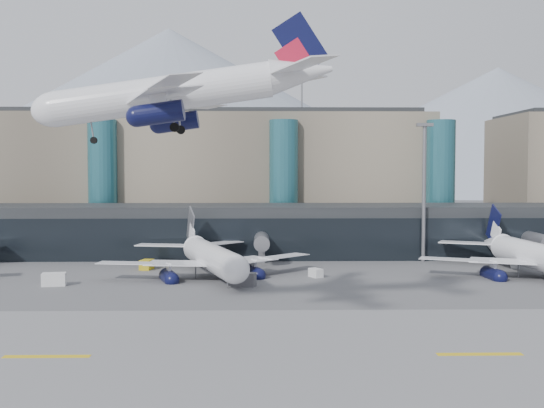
{
  "coord_description": "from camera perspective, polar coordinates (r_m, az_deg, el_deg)",
  "views": [
    {
      "loc": [
        -0.5,
        -77.03,
        17.3
      ],
      "look_at": [
        1.61,
        32.0,
        11.58
      ],
      "focal_mm": 45.0,
      "sensor_mm": 36.0,
      "label": 1
    }
  ],
  "objects": [
    {
      "name": "runway_markings",
      "position": [
        64.39,
        -0.64,
        -12.54
      ],
      "size": [
        128.0,
        1.0,
        0.02
      ],
      "color": "gold",
      "rests_on": "ground"
    },
    {
      "name": "lightmast_mid",
      "position": [
        128.73,
        12.6,
        1.65
      ],
      "size": [
        3.0,
        1.2,
        25.6
      ],
      "color": "slate",
      "rests_on": "ground"
    },
    {
      "name": "veh_d",
      "position": [
        126.48,
        19.65,
        -4.7
      ],
      "size": [
        2.04,
        2.84,
        1.46
      ],
      "primitive_type": "cube",
      "rotation": [
        0.0,
        0.0,
        1.28
      ],
      "color": "silver",
      "rests_on": "ground"
    },
    {
      "name": "veh_a",
      "position": [
        105.9,
        -17.79,
        -6.02
      ],
      "size": [
        3.66,
        2.45,
        1.9
      ],
      "primitive_type": "cube",
      "rotation": [
        0.0,
        0.0,
        0.17
      ],
      "color": "silver",
      "rests_on": "ground"
    },
    {
      "name": "mountain_ridge",
      "position": [
        458.21,
        0.96,
        6.56
      ],
      "size": [
        910.0,
        400.0,
        110.0
      ],
      "color": "gray",
      "rests_on": "ground"
    },
    {
      "name": "jet_parked_right",
      "position": [
        118.6,
        20.51,
        -3.34
      ],
      "size": [
        37.62,
        36.94,
        12.14
      ],
      "rotation": [
        0.0,
        0.0,
        1.64
      ],
      "color": "white",
      "rests_on": "ground"
    },
    {
      "name": "teal_towers",
      "position": [
        151.77,
        -6.59,
        1.74
      ],
      "size": [
        116.4,
        19.4,
        46.0
      ],
      "color": "#296672",
      "rests_on": "ground"
    },
    {
      "name": "ground",
      "position": [
        78.95,
        -0.73,
        -9.66
      ],
      "size": [
        900.0,
        900.0,
        0.0
      ],
      "primitive_type": "plane",
      "color": "#515154",
      "rests_on": "ground"
    },
    {
      "name": "veh_b",
      "position": [
        118.84,
        -10.45,
        -5.01
      ],
      "size": [
        2.27,
        3.17,
        1.67
      ],
      "primitive_type": "cube",
      "rotation": [
        0.0,
        0.0,
        1.39
      ],
      "color": "gold",
      "rests_on": "ground"
    },
    {
      "name": "terminal_main",
      "position": [
        168.83,
        -9.46,
        2.33
      ],
      "size": [
        130.0,
        30.0,
        31.0
      ],
      "color": "gray",
      "rests_on": "ground"
    },
    {
      "name": "runway_strip",
      "position": [
        64.39,
        -0.64,
        -12.57
      ],
      "size": [
        400.0,
        40.0,
        0.04
      ],
      "primitive_type": "cube",
      "color": "slate",
      "rests_on": "ground"
    },
    {
      "name": "veh_c",
      "position": [
        100.58,
        -2.43,
        -6.33
      ],
      "size": [
        3.96,
        2.69,
        2.01
      ],
      "primitive_type": "cube",
      "rotation": [
        0.0,
        0.0,
        -0.23
      ],
      "color": "#4C4C51",
      "rests_on": "ground"
    },
    {
      "name": "concourse",
      "position": [
        135.32,
        -0.9,
        -2.23
      ],
      "size": [
        170.0,
        27.0,
        10.0
      ],
      "color": "black",
      "rests_on": "ground"
    },
    {
      "name": "veh_g",
      "position": [
        109.04,
        3.68,
        -5.77
      ],
      "size": [
        2.36,
        2.74,
        1.38
      ],
      "primitive_type": "cube",
      "rotation": [
        0.0,
        0.0,
        -1.07
      ],
      "color": "silver",
      "rests_on": "ground"
    },
    {
      "name": "jet_parked_mid",
      "position": [
        110.52,
        -5.44,
        -3.67
      ],
      "size": [
        35.17,
        37.0,
        11.88
      ],
      "rotation": [
        0.0,
        0.0,
        1.88
      ],
      "color": "white",
      "rests_on": "ground"
    },
    {
      "name": "hero_jet",
      "position": [
        68.77,
        -6.57,
        10.1
      ],
      "size": [
        30.45,
        31.43,
        10.12
      ],
      "rotation": [
        0.0,
        -0.14,
        -0.02
      ],
      "color": "white",
      "rests_on": "ground"
    }
  ]
}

